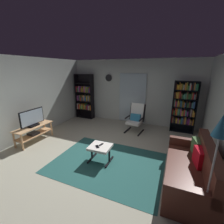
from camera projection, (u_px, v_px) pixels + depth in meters
ground_plane at (101, 155)px, 4.07m from camera, size 7.02×7.02×0.00m
wall_back at (132, 92)px, 6.28m from camera, size 5.60×0.06×2.60m
wall_left at (23, 100)px, 4.73m from camera, size 0.06×6.00×2.60m
glass_door_panel at (132, 98)px, 6.28m from camera, size 1.10×0.01×2.00m
area_rug at (108, 162)px, 3.76m from camera, size 2.64×1.98×0.01m
tv_stand at (34, 131)px, 4.78m from camera, size 0.43×1.21×0.51m
television at (32, 118)px, 4.66m from camera, size 0.20×0.82×0.53m
bookshelf_near_tv at (85, 97)px, 6.97m from camera, size 0.83×0.30×2.00m
bookshelf_near_sofa at (184, 105)px, 5.36m from camera, size 0.79×0.30×1.83m
leather_sofa at (191, 170)px, 2.98m from camera, size 0.80×1.88×0.89m
lounge_armchair at (136, 117)px, 5.52m from camera, size 0.63×0.71×1.02m
ottoman at (100, 148)px, 3.75m from camera, size 0.54×0.50×0.41m
tv_remote at (101, 145)px, 3.77m from camera, size 0.07×0.15×0.02m
cell_phone at (97, 147)px, 3.68m from camera, size 0.15×0.15×0.01m
floor_lamp_by_sofa at (219, 139)px, 1.87m from camera, size 0.22×0.22×1.72m
wall_clock at (109, 78)px, 6.45m from camera, size 0.29×0.03×0.29m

